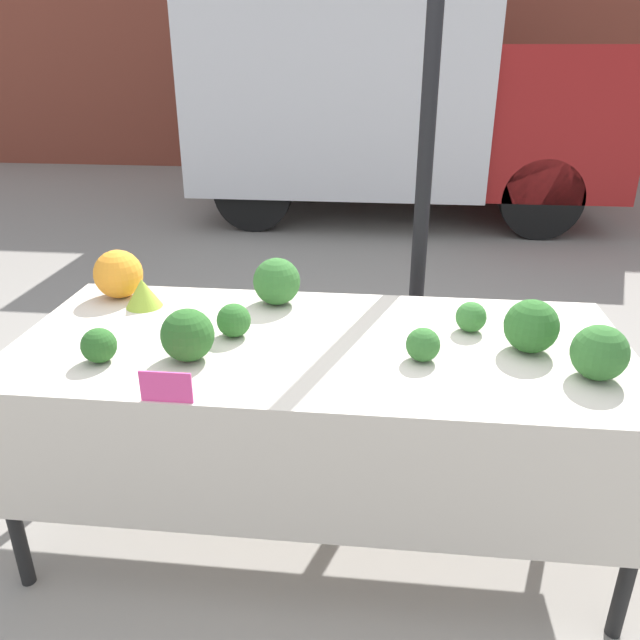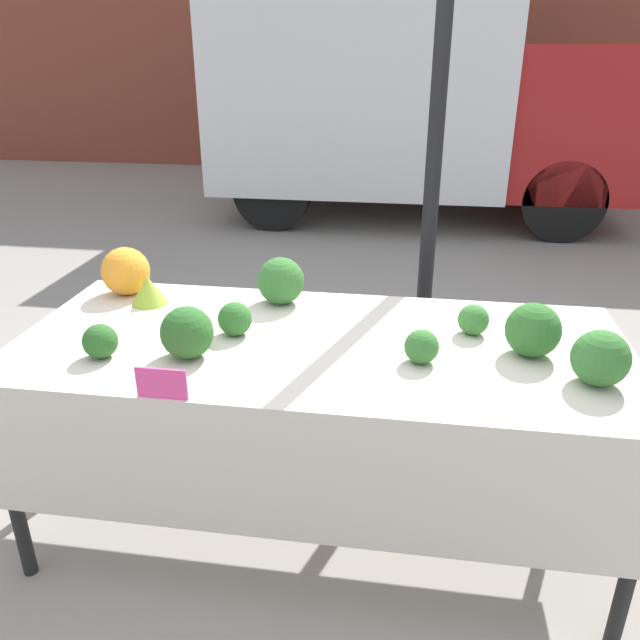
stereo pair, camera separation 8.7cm
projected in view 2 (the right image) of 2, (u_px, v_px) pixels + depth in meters
name	position (u px, v px, depth m)	size (l,w,h in m)	color
ground_plane	(320.00, 523.00, 2.52)	(40.00, 40.00, 0.00)	gray
tent_pole	(431.00, 197.00, 2.76)	(0.07, 0.07, 2.31)	black
parked_truck	(410.00, 98.00, 6.75)	(4.41, 2.20, 2.35)	silver
market_table	(317.00, 372.00, 2.17)	(2.14, 0.94, 0.82)	beige
orange_cauliflower	(126.00, 271.00, 2.57)	(0.20, 0.20, 0.20)	orange
romanesco_head	(149.00, 290.00, 2.49)	(0.14, 0.14, 0.12)	#93B238
broccoli_head_0	(533.00, 330.00, 2.06)	(0.18, 0.18, 0.18)	#2D6628
broccoli_head_1	(473.00, 320.00, 2.22)	(0.11, 0.11, 0.11)	#387533
broccoli_head_2	(187.00, 333.00, 2.05)	(0.18, 0.18, 0.18)	#285B23
broccoli_head_3	(100.00, 341.00, 2.05)	(0.12, 0.12, 0.12)	#285B23
broccoli_head_4	(601.00, 358.00, 1.88)	(0.17, 0.17, 0.17)	#336B2D
broccoli_head_5	(422.00, 347.00, 2.02)	(0.11, 0.11, 0.11)	#336B2D
broccoli_head_6	(235.00, 319.00, 2.22)	(0.12, 0.12, 0.12)	#2D6628
broccoli_head_7	(281.00, 281.00, 2.48)	(0.19, 0.19, 0.19)	#336B2D
price_sign	(161.00, 384.00, 1.81)	(0.16, 0.01, 0.10)	#EF4793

